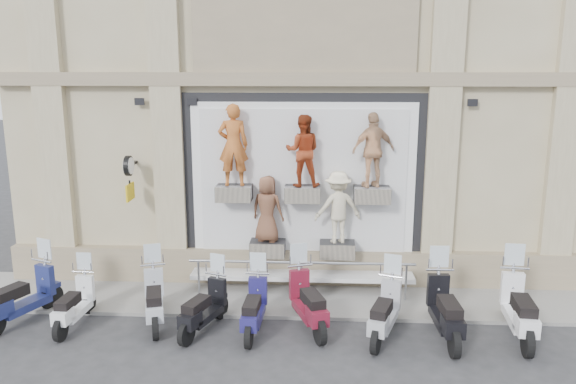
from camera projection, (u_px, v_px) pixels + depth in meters
name	position (u px, v px, depth m)	size (l,w,h in m)	color
ground	(298.00, 344.00, 10.60)	(90.00, 90.00, 0.00)	#2E2E31
sidewalk	(301.00, 297.00, 12.63)	(16.00, 2.20, 0.08)	gray
building	(308.00, 35.00, 16.12)	(14.00, 8.60, 12.00)	#BFB18B
shop_vitrine	(306.00, 189.00, 12.75)	(5.60, 0.85, 4.30)	black
guard_rail	(301.00, 281.00, 12.44)	(5.06, 0.10, 0.93)	#9EA0A5
clock_sign_bracket	(129.00, 172.00, 12.60)	(0.10, 0.80, 1.02)	black
scooter_a	(21.00, 286.00, 11.30)	(0.58, 1.98, 1.61)	navy
scooter_b	(74.00, 294.00, 11.16)	(0.49, 1.69, 1.38)	white
scooter_c	(154.00, 289.00, 11.25)	(0.54, 1.86, 1.51)	#A7ACB5
scooter_d	(204.00, 298.00, 10.94)	(0.51, 1.75, 1.43)	black
scooter_e	(254.00, 298.00, 10.91)	(0.52, 1.78, 1.45)	navy
scooter_f	(308.00, 291.00, 11.06)	(0.57, 1.94, 1.58)	maroon
scooter_g	(385.00, 301.00, 10.67)	(0.54, 1.84, 1.50)	#A0A1A6
scooter_h	(446.00, 298.00, 10.64)	(0.59, 2.02, 1.65)	black
scooter_i	(520.00, 297.00, 10.66)	(0.60, 2.07, 1.68)	white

